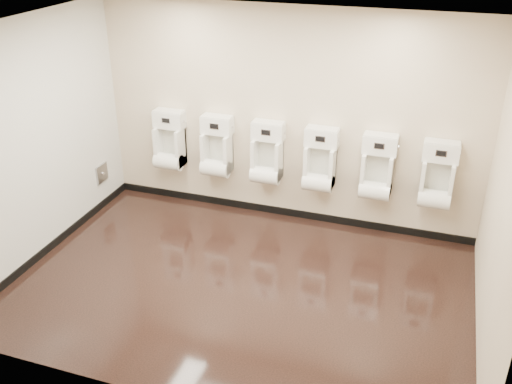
% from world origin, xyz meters
% --- Properties ---
extents(ground, '(5.00, 3.50, 0.00)m').
position_xyz_m(ground, '(0.00, 0.00, 0.00)').
color(ground, black).
rests_on(ground, ground).
extents(ceiling, '(5.00, 3.50, 0.00)m').
position_xyz_m(ceiling, '(0.00, 0.00, 2.80)').
color(ceiling, white).
extents(back_wall, '(5.00, 0.02, 2.80)m').
position_xyz_m(back_wall, '(0.00, 1.75, 1.40)').
color(back_wall, beige).
rests_on(back_wall, ground).
extents(front_wall, '(5.00, 0.02, 2.80)m').
position_xyz_m(front_wall, '(0.00, -1.75, 1.40)').
color(front_wall, beige).
rests_on(front_wall, ground).
extents(left_wall, '(0.02, 3.50, 2.80)m').
position_xyz_m(left_wall, '(-2.50, 0.00, 1.40)').
color(left_wall, beige).
rests_on(left_wall, ground).
extents(right_wall, '(0.02, 3.50, 2.80)m').
position_xyz_m(right_wall, '(2.50, 0.00, 1.40)').
color(right_wall, beige).
rests_on(right_wall, ground).
extents(tile_overlay_left, '(0.01, 3.50, 2.80)m').
position_xyz_m(tile_overlay_left, '(-2.50, 0.00, 1.40)').
color(tile_overlay_left, silver).
rests_on(tile_overlay_left, ground).
extents(skirting_back, '(5.00, 0.02, 0.10)m').
position_xyz_m(skirting_back, '(0.00, 1.74, 0.05)').
color(skirting_back, black).
rests_on(skirting_back, ground).
extents(skirting_left, '(0.02, 3.50, 0.10)m').
position_xyz_m(skirting_left, '(-2.49, 0.00, 0.05)').
color(skirting_left, black).
rests_on(skirting_left, ground).
extents(access_panel, '(0.04, 0.25, 0.25)m').
position_xyz_m(access_panel, '(-2.48, 1.20, 0.50)').
color(access_panel, '#9E9EA3').
rests_on(access_panel, left_wall).
extents(urinal_0, '(0.43, 0.32, 0.80)m').
position_xyz_m(urinal_0, '(-1.61, 1.61, 0.89)').
color(urinal_0, white).
rests_on(urinal_0, back_wall).
extents(urinal_1, '(0.43, 0.32, 0.80)m').
position_xyz_m(urinal_1, '(-0.92, 1.61, 0.89)').
color(urinal_1, white).
rests_on(urinal_1, back_wall).
extents(urinal_2, '(0.43, 0.32, 0.80)m').
position_xyz_m(urinal_2, '(-0.21, 1.61, 0.89)').
color(urinal_2, white).
rests_on(urinal_2, back_wall).
extents(urinal_3, '(0.43, 0.32, 0.80)m').
position_xyz_m(urinal_3, '(0.49, 1.61, 0.89)').
color(urinal_3, white).
rests_on(urinal_3, back_wall).
extents(urinal_4, '(0.43, 0.32, 0.80)m').
position_xyz_m(urinal_4, '(1.21, 1.61, 0.89)').
color(urinal_4, white).
rests_on(urinal_4, back_wall).
extents(urinal_5, '(0.43, 0.32, 0.80)m').
position_xyz_m(urinal_5, '(1.93, 1.61, 0.89)').
color(urinal_5, white).
rests_on(urinal_5, back_wall).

